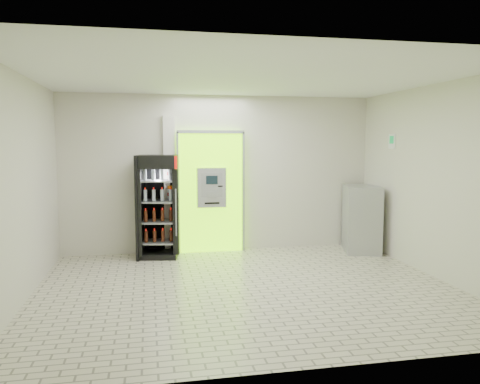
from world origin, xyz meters
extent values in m
plane|color=beige|center=(0.00, 0.00, 0.00)|extent=(6.00, 6.00, 0.00)
plane|color=beige|center=(0.00, 2.50, 1.50)|extent=(6.00, 0.00, 6.00)
plane|color=beige|center=(0.00, -2.50, 1.50)|extent=(6.00, 0.00, 6.00)
plane|color=beige|center=(-3.00, 0.00, 1.50)|extent=(0.00, 5.00, 5.00)
plane|color=beige|center=(3.00, 0.00, 1.50)|extent=(0.00, 5.00, 5.00)
plane|color=white|center=(0.00, 0.00, 3.00)|extent=(6.00, 6.00, 0.00)
cube|color=#7FF500|center=(-0.20, 2.43, 1.15)|extent=(1.20, 0.12, 2.30)
cube|color=gray|center=(-0.20, 2.36, 2.30)|extent=(1.28, 0.04, 0.06)
cube|color=gray|center=(-0.83, 2.36, 1.15)|extent=(0.04, 0.04, 2.30)
cube|color=gray|center=(0.43, 2.36, 1.15)|extent=(0.04, 0.04, 2.30)
cube|color=black|center=(-0.10, 2.38, 0.50)|extent=(0.62, 0.01, 0.67)
cube|color=black|center=(-0.54, 2.38, 1.98)|extent=(0.22, 0.01, 0.18)
cube|color=#A1A3A9|center=(-0.20, 2.32, 1.25)|extent=(0.55, 0.12, 0.75)
cube|color=black|center=(-0.20, 2.25, 1.40)|extent=(0.22, 0.01, 0.16)
cube|color=gray|center=(-0.20, 2.25, 1.12)|extent=(0.16, 0.01, 0.12)
cube|color=black|center=(-0.04, 2.25, 1.28)|extent=(0.09, 0.01, 0.02)
cube|color=black|center=(-0.20, 2.25, 0.96)|extent=(0.28, 0.01, 0.03)
cube|color=silver|center=(-0.98, 2.45, 1.30)|extent=(0.22, 0.10, 2.60)
cube|color=#193FB2|center=(-0.98, 2.40, 1.65)|extent=(0.09, 0.01, 0.06)
cube|color=red|center=(-0.98, 2.40, 1.52)|extent=(0.09, 0.01, 0.06)
cube|color=yellow|center=(-0.98, 2.40, 1.39)|extent=(0.09, 0.01, 0.06)
cube|color=orange|center=(-0.98, 2.40, 1.26)|extent=(0.09, 0.01, 0.06)
cube|color=red|center=(-0.98, 2.40, 1.13)|extent=(0.09, 0.01, 0.06)
cube|color=black|center=(-1.21, 2.17, 0.94)|extent=(0.81, 0.75, 1.88)
cube|color=black|center=(-1.21, 2.47, 0.94)|extent=(0.70, 0.17, 1.88)
cube|color=#B61009|center=(-1.21, 1.85, 1.75)|extent=(0.68, 0.13, 0.22)
cube|color=white|center=(-1.21, 1.85, 1.75)|extent=(0.39, 0.07, 0.07)
cube|color=black|center=(-1.21, 2.17, 0.05)|extent=(0.81, 0.75, 0.09)
cylinder|color=gray|center=(-0.90, 1.83, 0.86)|extent=(0.03, 0.03, 0.84)
cube|color=gray|center=(-1.21, 2.17, 0.28)|extent=(0.68, 0.64, 0.02)
cube|color=gray|center=(-1.21, 2.17, 0.66)|extent=(0.68, 0.64, 0.02)
cube|color=gray|center=(-1.21, 2.17, 1.03)|extent=(0.68, 0.64, 0.02)
cube|color=gray|center=(-1.21, 2.17, 1.41)|extent=(0.68, 0.64, 0.02)
cube|color=#A1A3A9|center=(2.67, 1.90, 0.63)|extent=(0.87, 1.09, 1.27)
cube|color=gray|center=(2.35, 1.90, 0.70)|extent=(0.26, 0.90, 0.01)
cube|color=white|center=(2.99, 1.40, 2.12)|extent=(0.02, 0.22, 0.26)
cube|color=#0D9646|center=(2.98, 1.40, 2.15)|extent=(0.00, 0.14, 0.14)
camera|label=1|loc=(-1.37, -6.44, 2.09)|focal=35.00mm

